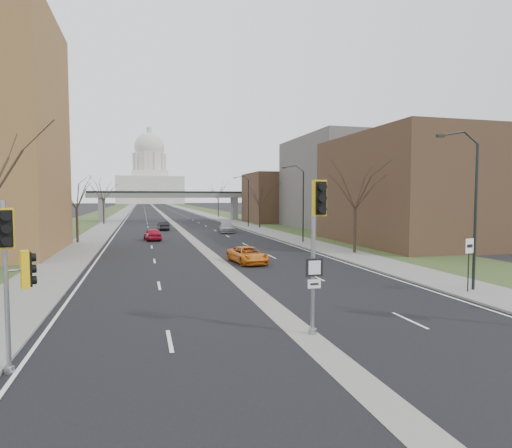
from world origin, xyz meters
name	(u,v)px	position (x,y,z in m)	size (l,w,h in m)	color
ground	(319,348)	(0.00, 0.00, 0.00)	(700.00, 700.00, 0.00)	black
road_surface	(159,211)	(0.00, 150.00, 0.01)	(20.00, 600.00, 0.01)	black
median_strip	(159,211)	(0.00, 150.00, 0.00)	(1.20, 600.00, 0.02)	gray
sidewalk_right	(191,210)	(12.00, 150.00, 0.06)	(4.00, 600.00, 0.12)	gray
sidewalk_left	(125,211)	(-12.00, 150.00, 0.06)	(4.00, 600.00, 0.12)	gray
grass_verge_right	(207,210)	(18.00, 150.00, 0.05)	(8.00, 600.00, 0.10)	#2A3A1B
grass_verge_left	(108,211)	(-18.00, 150.00, 0.05)	(8.00, 600.00, 0.10)	#2A3A1B
commercial_block_near	(419,190)	(24.00, 28.00, 6.00)	(16.00, 20.00, 12.00)	#4E3824
commercial_block_mid	(350,183)	(28.00, 52.00, 7.50)	(18.00, 22.00, 15.00)	#625F5A
commercial_block_far	(282,198)	(22.00, 70.00, 5.00)	(14.00, 14.00, 10.00)	#4E3824
pedestrian_bridge	(170,199)	(0.00, 80.00, 4.84)	(34.00, 3.00, 6.45)	slate
capitol	(150,179)	(0.00, 320.00, 18.60)	(48.00, 42.00, 55.75)	beige
streetlight_near	(465,165)	(10.99, 6.00, 6.95)	(2.61, 0.20, 8.70)	black
streetlight_mid	(297,182)	(10.99, 32.00, 6.95)	(2.61, 0.20, 8.70)	black
streetlight_far	(244,187)	(10.99, 58.00, 6.95)	(2.61, 0.20, 8.70)	black
tree_left_b	(76,188)	(-13.00, 38.00, 6.23)	(6.75, 6.75, 8.81)	#382B21
tree_left_c	(103,187)	(-13.00, 72.00, 7.04)	(7.65, 7.65, 9.99)	#382B21
tree_right_a	(355,182)	(13.00, 22.00, 6.64)	(7.20, 7.20, 9.40)	#382B21
tree_right_b	(260,193)	(13.00, 55.00, 5.82)	(6.30, 6.30, 8.22)	#382B21
tree_right_c	(218,190)	(13.00, 95.00, 7.04)	(7.65, 7.65, 9.99)	#382B21
signal_pole_left	(13,261)	(-9.56, 0.26, 3.38)	(0.86, 1.16, 5.17)	gray
signal_pole_median	(317,228)	(0.33, 1.09, 4.11)	(0.68, 0.96, 5.90)	gray
speed_limit_sign	(469,255)	(11.15, 5.67, 2.11)	(0.62, 0.17, 2.89)	black
car_left_near	(153,234)	(-4.74, 39.34, 0.75)	(1.77, 4.40, 1.50)	#A6122A
car_left_far	(163,226)	(-2.77, 54.87, 0.70)	(1.47, 4.23, 1.39)	black
car_right_near	(248,255)	(2.13, 19.09, 0.66)	(2.18, 4.72, 1.31)	orange
car_right_mid	(227,227)	(6.06, 48.01, 0.75)	(2.11, 5.19, 1.51)	gray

